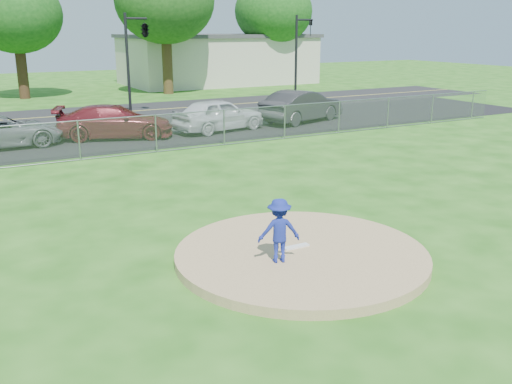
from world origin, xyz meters
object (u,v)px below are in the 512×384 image
Objects in this scene: pitcher at (279,230)px; tree_far_right at (274,1)px; parked_car_pearl at (219,115)px; traffic_signal_center at (143,32)px; commercial_building at (218,59)px; traffic_signal_right at (299,51)px; parked_car_gray at (2,132)px; parked_car_charcoal at (302,106)px; parked_car_darkred at (115,122)px; tree_center at (15,2)px.

tree_far_right is at bearing -102.12° from pitcher.
tree_far_right is 2.34× the size of parked_car_pearl.
commercial_building is at bearing 53.06° from traffic_signal_center.
pitcher is at bearing -120.44° from tree_far_right.
tree_far_right is at bearing 66.09° from traffic_signal_right.
parked_car_pearl reaches higher than parked_car_gray.
traffic_signal_center is at bearing -140.96° from tree_far_right.
parked_car_charcoal is (11.05, 15.95, -0.02)m from pitcher.
traffic_signal_center is 8.11m from parked_car_darkred.
traffic_signal_center is at bearing -126.94° from commercial_building.
parked_car_darkred is at bearing -135.61° from tree_far_right.
parked_car_gray is 14.61m from parked_car_charcoal.
tree_far_right is 28.14m from parked_car_darkred.
parked_car_charcoal reaches higher than parked_car_darkred.
tree_center is at bearing 112.49° from traffic_signal_center.
traffic_signal_center is at bearing -83.58° from pitcher.
parked_car_charcoal is (14.60, -0.31, 0.16)m from parked_car_gray.
parked_car_gray is 9.60m from parked_car_pearl.
commercial_building is at bearing -36.40° from parked_car_pearl.
parked_car_gray is at bearing -59.36° from pitcher.
traffic_signal_right is (15.24, -12.00, -3.11)m from tree_center.
tree_center is 7.42× the size of pitcher.
parked_car_gray is 1.05× the size of parked_car_pearl.
tree_far_right is (21.00, 1.00, 0.59)m from tree_center.
tree_far_right is 2.10× the size of parked_car_darkred.
pitcher is at bearing -164.84° from parked_car_darkred.
traffic_signal_right is 7.84m from parked_car_charcoal.
parked_car_pearl is (9.57, -0.72, 0.11)m from parked_car_gray.
tree_far_right is at bearing -26.45° from parked_car_darkred.
tree_center reaches higher than parked_car_gray.
tree_far_right reaches higher than traffic_signal_right.
parked_car_pearl is at bearing 76.31° from parked_car_charcoal.
parked_car_charcoal is at bearing -96.46° from parked_car_pearl.
tree_far_right is 2.23× the size of parked_car_gray.
parked_car_gray is (-24.27, -19.01, -6.38)m from tree_far_right.
commercial_building is 16.14m from traffic_signal_right.
traffic_signal_center reaches higher than parked_car_darkred.
tree_center is 34.72m from pitcher.
parked_car_pearl is at bearing -143.01° from traffic_signal_right.
tree_center is at bearing 23.57° from parked_car_darkred.
tree_center reaches higher than traffic_signal_center.
tree_center reaches higher than traffic_signal_right.
traffic_signal_center reaches higher than parked_car_charcoal.
parked_car_gray is (-8.24, -6.01, -3.93)m from traffic_signal_center.
tree_center is 19.20m from parked_car_gray.
traffic_signal_center is (4.97, -12.00, -1.86)m from tree_center.
traffic_signal_right reaches higher than pitcher.
tree_center is 1.76× the size of traffic_signal_center.
pitcher is at bearing -170.77° from parked_car_gray.
traffic_signal_right is 1.09× the size of parked_car_darkred.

